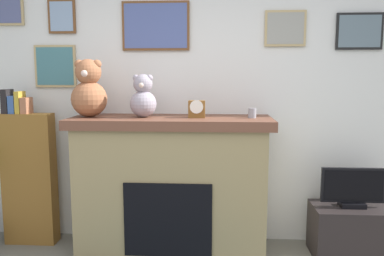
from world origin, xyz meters
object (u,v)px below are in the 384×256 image
(candle_jar, at_px, (252,113))
(teddy_bear_cream, at_px, (143,98))
(tv_stand, at_px, (350,231))
(teddy_bear_brown, at_px, (89,91))
(television, at_px, (353,189))
(fireplace, at_px, (172,184))
(mantel_clock, at_px, (197,109))
(bookshelf, at_px, (29,175))

(candle_jar, height_order, teddy_bear_cream, teddy_bear_cream)
(tv_stand, relative_size, teddy_bear_brown, 1.32)
(teddy_bear_cream, bearing_deg, television, 0.17)
(fireplace, relative_size, mantel_clock, 11.37)
(bookshelf, xyz_separation_m, mantel_clock, (1.53, -0.11, 0.62))
(fireplace, height_order, tv_stand, fireplace)
(fireplace, height_order, candle_jar, candle_jar)
(fireplace, bearing_deg, television, -0.49)
(tv_stand, xyz_separation_m, teddy_bear_cream, (-1.76, -0.01, 1.13))
(bookshelf, relative_size, tv_stand, 2.20)
(television, xyz_separation_m, teddy_bear_brown, (-2.22, -0.01, 0.81))
(television, bearing_deg, teddy_bear_cream, -179.83)
(candle_jar, height_order, teddy_bear_brown, teddy_bear_brown)
(tv_stand, distance_m, candle_jar, 1.32)
(fireplace, height_order, mantel_clock, mantel_clock)
(tv_stand, distance_m, teddy_bear_brown, 2.52)
(bookshelf, distance_m, teddy_bear_brown, 0.99)
(fireplace, bearing_deg, mantel_clock, -5.17)
(television, bearing_deg, teddy_bear_brown, -179.86)
(bookshelf, bearing_deg, candle_jar, -3.05)
(fireplace, distance_m, teddy_bear_brown, 1.06)
(teddy_bear_brown, xyz_separation_m, teddy_bear_cream, (0.46, 0.00, -0.06))
(tv_stand, distance_m, mantel_clock, 1.67)
(bookshelf, height_order, tv_stand, bookshelf)
(tv_stand, bearing_deg, mantel_clock, -179.65)
(bookshelf, relative_size, candle_jar, 17.16)
(teddy_bear_brown, bearing_deg, bookshelf, 170.22)
(bookshelf, xyz_separation_m, candle_jar, (1.99, -0.11, 0.59))
(fireplace, distance_m, teddy_bear_cream, 0.78)
(bookshelf, xyz_separation_m, teddy_bear_brown, (0.62, -0.11, 0.77))
(television, height_order, candle_jar, candle_jar)
(mantel_clock, height_order, teddy_bear_brown, teddy_bear_brown)
(candle_jar, bearing_deg, fireplace, 178.50)
(teddy_bear_brown, bearing_deg, mantel_clock, -0.08)
(teddy_bear_brown, relative_size, teddy_bear_cream, 1.35)
(candle_jar, bearing_deg, television, 0.32)
(bookshelf, bearing_deg, tv_stand, -2.02)
(bookshelf, distance_m, tv_stand, 2.87)
(tv_stand, height_order, television, television)
(fireplace, height_order, bookshelf, bookshelf)
(tv_stand, bearing_deg, teddy_bear_cream, -179.79)
(television, relative_size, teddy_bear_brown, 1.08)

